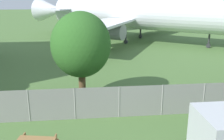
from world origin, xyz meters
TOP-DOWN VIEW (x-y plane):
  - perimeter_fence at (-0.00, 11.26)m, footprint 56.07×0.07m
  - airplane at (6.41, 35.72)m, footprint 34.54×27.30m
  - tree_near_hangar at (-2.12, 13.81)m, footprint 3.80×3.80m

SIDE VIEW (x-z plane):
  - perimeter_fence at x=0.00m, z-range 0.00..1.90m
  - tree_near_hangar at x=-2.12m, z-range 0.86..6.82m
  - airplane at x=6.41m, z-range -2.51..10.58m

